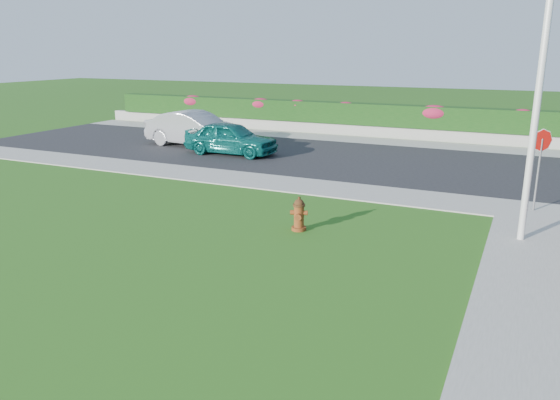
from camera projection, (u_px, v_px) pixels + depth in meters
The scene contains 18 objects.
ground at pixel (125, 291), 10.38m from camera, with size 120.00×120.00×0.00m, color black.
street_far at pixel (245, 150), 24.64m from camera, with size 26.00×8.00×0.04m, color black.
sidewalk_far at pixel (159, 170), 20.68m from camera, with size 24.00×2.00×0.04m, color gray.
curb_corner at pixel (534, 211), 15.39m from camera, with size 2.00×2.00×0.04m, color gray.
sidewalk_beyond at pixel (363, 140), 27.38m from camera, with size 34.00×2.00×0.04m, color gray.
retaining_wall at pixel (371, 131), 28.61m from camera, with size 34.00×0.40×0.60m, color gray.
hedge at pixel (372, 114), 28.47m from camera, with size 32.00×0.90×1.10m, color black.
fire_hydrant at pixel (299, 215), 13.74m from camera, with size 0.46×0.43×0.88m.
sedan_teal at pixel (231, 138), 23.50m from camera, with size 1.65×4.10×1.40m, color #0B5852.
sedan_silver at pixel (195, 129), 25.47m from camera, with size 1.70×4.87×1.61m, color #999BA0.
utility_pole at pixel (537, 107), 12.26m from camera, with size 0.16×0.16×6.38m, color silver.
stop_sign at pixel (541, 151), 14.97m from camera, with size 0.51×0.42×2.36m.
flower_clump_a at pixel (193, 101), 32.82m from camera, with size 1.40×0.90×0.70m, color #B31E3C.
flower_clump_b at pixel (261, 104), 30.95m from camera, with size 1.31×0.85×0.66m, color #B31E3C.
flower_clump_c at pixel (298, 105), 30.02m from camera, with size 1.11×0.71×0.55m, color #B31E3C.
flower_clump_d at pixel (346, 107), 28.88m from camera, with size 1.03×0.66×0.52m, color #B31E3C.
flower_clump_e at pixel (434, 113), 27.03m from camera, with size 1.51×0.97×0.76m, color #B31E3C.
flower_clump_f at pixel (523, 115), 25.38m from camera, with size 1.08×0.69×0.54m, color #B31E3C.
Camera 1 is at (6.70, -7.40, 4.44)m, focal length 35.00 mm.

